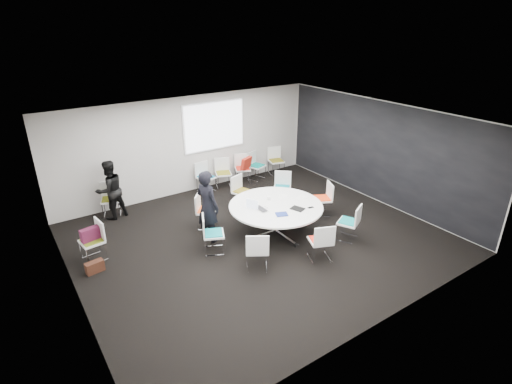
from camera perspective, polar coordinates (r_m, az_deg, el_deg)
room_shell at (r=8.91m, az=0.88°, el=1.34°), size 8.08×7.08×2.88m
conference_table at (r=9.49m, az=2.83°, el=-2.93°), size 2.21×2.21×0.73m
projection_screen at (r=11.93m, az=-5.95°, el=9.34°), size 1.90×0.03×1.35m
chair_ring_a at (r=10.61m, az=9.37°, el=-1.81°), size 0.60×0.61×0.88m
chair_ring_b at (r=11.14m, az=3.73°, el=-0.23°), size 0.64×0.64×0.88m
chair_ring_c at (r=10.88m, az=-1.96°, el=-0.80°), size 0.58×0.57×0.88m
chair_ring_d at (r=9.92m, az=-7.10°, el=-3.55°), size 0.64×0.64×0.88m
chair_ring_e at (r=8.91m, az=-6.12°, el=-6.91°), size 0.60×0.61×0.88m
chair_ring_f at (r=8.31m, az=0.16°, el=-9.24°), size 0.63×0.62×0.88m
chair_ring_g at (r=8.71m, az=9.15°, el=-7.89°), size 0.59×0.59×0.88m
chair_ring_h at (r=9.57m, az=13.05°, el=-5.13°), size 0.61×0.61×0.88m
chair_back_a at (r=11.95m, az=-7.16°, el=1.34°), size 0.52×0.51×0.88m
chair_back_b at (r=12.20m, az=-4.67°, el=1.93°), size 0.59×0.58×0.88m
chair_back_c at (r=12.53m, az=-1.91°, el=2.61°), size 0.60×0.60×0.88m
chair_back_d at (r=12.77m, az=0.06°, el=3.03°), size 0.58×0.58×0.88m
chair_back_e at (r=13.23m, az=2.88°, el=3.76°), size 0.56×0.55×0.88m
chair_spare_left at (r=9.27m, az=-22.16°, el=-7.41°), size 0.50×0.51×0.88m
chair_person_back at (r=11.10m, az=-19.97°, el=-1.81°), size 0.58×0.57×0.88m
person_main at (r=9.12m, az=-6.93°, el=-2.03°), size 0.56×0.71×1.72m
person_back at (r=10.75m, az=-20.13°, el=0.28°), size 0.88×0.77×1.55m
laptop at (r=9.21m, az=1.00°, el=-2.36°), size 0.23×0.35×0.03m
laptop_lid at (r=9.15m, az=-0.57°, el=-1.73°), size 0.16×0.27×0.22m
notebook_black at (r=9.25m, az=5.95°, el=-2.39°), size 0.31×0.36×0.02m
tablet_folio at (r=8.96m, az=3.68°, el=-3.19°), size 0.32×0.29×0.03m
papers_right at (r=9.87m, az=3.88°, el=-0.63°), size 0.36×0.36×0.00m
papers_front at (r=9.85m, az=6.51°, el=-0.78°), size 0.33×0.26×0.00m
cup at (r=9.64m, az=1.80°, el=-0.90°), size 0.08×0.08×0.09m
phone at (r=9.36m, az=7.82°, el=-2.20°), size 0.15×0.09×0.01m
maroon_bag at (r=9.10m, az=-22.58°, el=-5.58°), size 0.42×0.22×0.28m
brown_bag at (r=8.91m, az=-22.04°, el=-9.88°), size 0.38×0.21×0.24m
red_jacket at (r=12.20m, az=-1.40°, el=4.15°), size 0.47×0.33×0.36m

